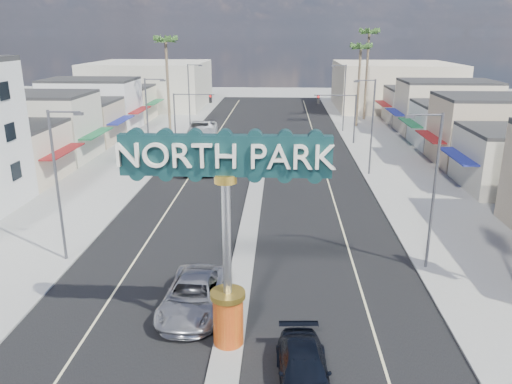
# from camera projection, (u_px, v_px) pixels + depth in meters

# --- Properties ---
(ground) EXTENTS (160.00, 160.00, 0.00)m
(ground) POSITION_uv_depth(u_px,v_px,m) (259.00, 173.00, 48.38)
(ground) COLOR gray
(ground) RESTS_ON ground
(road) EXTENTS (20.00, 120.00, 0.01)m
(road) POSITION_uv_depth(u_px,v_px,m) (259.00, 173.00, 48.38)
(road) COLOR black
(road) RESTS_ON ground
(median_island) EXTENTS (1.30, 30.00, 0.16)m
(median_island) POSITION_uv_depth(u_px,v_px,m) (247.00, 237.00, 33.14)
(median_island) COLOR gray
(median_island) RESTS_ON ground
(sidewalk_left) EXTENTS (8.00, 120.00, 0.12)m
(sidewalk_left) POSITION_uv_depth(u_px,v_px,m) (117.00, 171.00, 49.05)
(sidewalk_left) COLOR gray
(sidewalk_left) RESTS_ON ground
(sidewalk_right) EXTENTS (8.00, 120.00, 0.12)m
(sidewalk_right) POSITION_uv_depth(u_px,v_px,m) (405.00, 175.00, 47.68)
(sidewalk_right) COLOR gray
(sidewalk_right) RESTS_ON ground
(storefront_row_left) EXTENTS (12.00, 42.00, 6.00)m
(storefront_row_left) POSITION_uv_depth(u_px,v_px,m) (68.00, 119.00, 61.01)
(storefront_row_left) COLOR beige
(storefront_row_left) RESTS_ON ground
(storefront_row_right) EXTENTS (12.00, 42.00, 6.00)m
(storefront_row_right) POSITION_uv_depth(u_px,v_px,m) (467.00, 122.00, 58.66)
(storefront_row_right) COLOR #B7B29E
(storefront_row_right) RESTS_ON ground
(backdrop_far_left) EXTENTS (20.00, 20.00, 8.00)m
(backdrop_far_left) POSITION_uv_depth(u_px,v_px,m) (150.00, 85.00, 91.05)
(backdrop_far_left) COLOR #B7B29E
(backdrop_far_left) RESTS_ON ground
(backdrop_far_right) EXTENTS (20.00, 20.00, 8.00)m
(backdrop_far_right) POSITION_uv_depth(u_px,v_px,m) (393.00, 86.00, 88.90)
(backdrop_far_right) COLOR beige
(backdrop_far_right) RESTS_ON ground
(gateway_sign) EXTENTS (8.20, 1.50, 9.15)m
(gateway_sign) POSITION_uv_depth(u_px,v_px,m) (226.00, 218.00, 19.92)
(gateway_sign) COLOR red
(gateway_sign) RESTS_ON median_island
(traffic_signal_left) EXTENTS (5.09, 0.45, 6.00)m
(traffic_signal_left) POSITION_uv_depth(u_px,v_px,m) (189.00, 108.00, 60.85)
(traffic_signal_left) COLOR #47474C
(traffic_signal_left) RESTS_ON ground
(traffic_signal_right) EXTENTS (5.09, 0.45, 6.00)m
(traffic_signal_right) POSITION_uv_depth(u_px,v_px,m) (340.00, 109.00, 59.95)
(traffic_signal_right) COLOR #47474C
(traffic_signal_right) RESTS_ON ground
(streetlight_l_near) EXTENTS (2.03, 0.22, 9.00)m
(streetlight_l_near) POSITION_uv_depth(u_px,v_px,m) (59.00, 179.00, 28.33)
(streetlight_l_near) COLOR #47474C
(streetlight_l_near) RESTS_ON ground
(streetlight_l_mid) EXTENTS (2.03, 0.22, 9.00)m
(streetlight_l_mid) POSITION_uv_depth(u_px,v_px,m) (149.00, 120.00, 47.35)
(streetlight_l_mid) COLOR #47474C
(streetlight_l_mid) RESTS_ON ground
(streetlight_l_far) EXTENTS (2.03, 0.22, 9.00)m
(streetlight_l_far) POSITION_uv_depth(u_px,v_px,m) (190.00, 94.00, 68.28)
(streetlight_l_far) COLOR #47474C
(streetlight_l_far) RESTS_ON ground
(streetlight_r_near) EXTENTS (2.03, 0.22, 9.00)m
(streetlight_r_near) POSITION_uv_depth(u_px,v_px,m) (432.00, 185.00, 27.30)
(streetlight_r_near) COLOR #47474C
(streetlight_r_near) RESTS_ON ground
(streetlight_r_mid) EXTENTS (2.03, 0.22, 9.00)m
(streetlight_r_mid) POSITION_uv_depth(u_px,v_px,m) (371.00, 122.00, 46.33)
(streetlight_r_mid) COLOR #47474C
(streetlight_r_mid) RESTS_ON ground
(streetlight_r_far) EXTENTS (2.03, 0.22, 9.00)m
(streetlight_r_far) POSITION_uv_depth(u_px,v_px,m) (343.00, 95.00, 67.26)
(streetlight_r_far) COLOR #47474C
(streetlight_r_far) RESTS_ON ground
(palm_left_far) EXTENTS (2.60, 2.60, 13.10)m
(palm_left_far) POSITION_uv_depth(u_px,v_px,m) (166.00, 45.00, 64.55)
(palm_left_far) COLOR brown
(palm_left_far) RESTS_ON ground
(palm_right_mid) EXTENTS (2.60, 2.60, 12.10)m
(palm_right_mid) POSITION_uv_depth(u_px,v_px,m) (361.00, 51.00, 69.25)
(palm_right_mid) COLOR brown
(palm_right_mid) RESTS_ON ground
(palm_right_far) EXTENTS (2.60, 2.60, 14.10)m
(palm_right_far) POSITION_uv_depth(u_px,v_px,m) (369.00, 37.00, 74.32)
(palm_right_far) COLOR brown
(palm_right_far) RESTS_ON ground
(suv_left) EXTENTS (3.02, 6.09, 1.66)m
(suv_left) POSITION_uv_depth(u_px,v_px,m) (193.00, 295.00, 24.22)
(suv_left) COLOR #ADADB2
(suv_left) RESTS_ON ground
(suv_right) EXTENTS (2.27, 4.98, 1.41)m
(suv_right) POSITION_uv_depth(u_px,v_px,m) (304.00, 370.00, 19.03)
(suv_right) COLOR black
(suv_right) RESTS_ON ground
(car_parked_right) EXTENTS (1.76, 4.78, 1.56)m
(car_parked_right) POSITION_uv_depth(u_px,v_px,m) (318.00, 150.00, 54.70)
(car_parked_right) COLOR silver
(car_parked_right) RESTS_ON ground
(city_bus) EXTENTS (4.28, 13.18, 3.61)m
(city_bus) POSITION_uv_depth(u_px,v_px,m) (201.00, 146.00, 51.81)
(city_bus) COLOR silver
(city_bus) RESTS_ON ground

